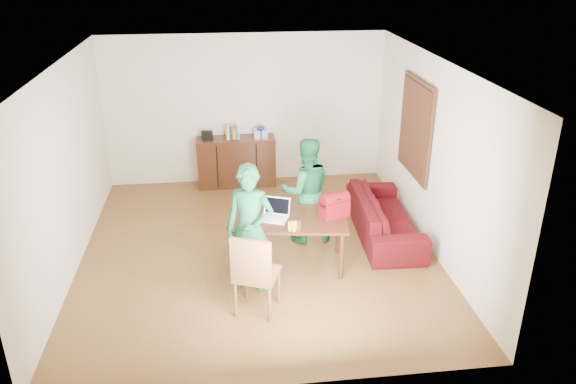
{
  "coord_description": "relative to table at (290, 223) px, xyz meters",
  "views": [
    {
      "loc": [
        -0.43,
        -7.11,
        4.08
      ],
      "look_at": [
        0.41,
        -0.22,
        1.01
      ],
      "focal_mm": 35.0,
      "sensor_mm": 36.0,
      "label": 1
    }
  ],
  "objects": [
    {
      "name": "table",
      "position": [
        0.0,
        0.0,
        0.0
      ],
      "size": [
        1.64,
        1.08,
        0.72
      ],
      "rotation": [
        0.0,
        0.0,
        -0.15
      ],
      "color": "black",
      "rests_on": "ground"
    },
    {
      "name": "room",
      "position": [
        -0.4,
        0.55,
        0.68
      ],
      "size": [
        5.2,
        5.7,
        2.9
      ],
      "color": "#442911",
      "rests_on": "ground"
    },
    {
      "name": "person_far",
      "position": [
        0.33,
        0.69,
        0.17
      ],
      "size": [
        0.82,
        0.66,
        1.6
      ],
      "primitive_type": "imported",
      "rotation": [
        0.0,
        0.0,
        3.21
      ],
      "color": "#145D2F",
      "rests_on": "ground"
    },
    {
      "name": "red_bag",
      "position": [
        0.6,
        -0.03,
        0.23
      ],
      "size": [
        0.43,
        0.33,
        0.28
      ],
      "primitive_type": "cube",
      "rotation": [
        0.0,
        0.0,
        0.35
      ],
      "color": "#6D070B",
      "rests_on": "table"
    },
    {
      "name": "bottle",
      "position": [
        0.06,
        -0.39,
        0.18
      ],
      "size": [
        0.07,
        0.07,
        0.18
      ],
      "primitive_type": "cylinder",
      "rotation": [
        0.0,
        0.0,
        -0.29
      ],
      "color": "#502212",
      "rests_on": "table"
    },
    {
      "name": "sofa",
      "position": [
        1.54,
        0.7,
        -0.33
      ],
      "size": [
        0.91,
        2.12,
        0.61
      ],
      "primitive_type": "imported",
      "rotation": [
        0.0,
        0.0,
        1.53
      ],
      "color": "#3A0710",
      "rests_on": "ground"
    },
    {
      "name": "chair",
      "position": [
        -0.53,
        -1.03,
        -0.32
      ],
      "size": [
        0.63,
        0.61,
        1.08
      ],
      "rotation": [
        0.0,
        0.0,
        -0.38
      ],
      "color": "brown",
      "rests_on": "ground"
    },
    {
      "name": "bananas",
      "position": [
        -0.02,
        -0.4,
        0.12
      ],
      "size": [
        0.16,
        0.11,
        0.06
      ],
      "primitive_type": null,
      "rotation": [
        0.0,
        0.0,
        0.05
      ],
      "color": "gold",
      "rests_on": "table"
    },
    {
      "name": "person_near",
      "position": [
        -0.56,
        -0.49,
        0.21
      ],
      "size": [
        0.71,
        0.57,
        1.68
      ],
      "primitive_type": "imported",
      "rotation": [
        0.0,
        0.0,
        -0.31
      ],
      "color": "#135931",
      "rests_on": "ground"
    },
    {
      "name": "laptop",
      "position": [
        -0.22,
        -0.03,
        0.13
      ],
      "size": [
        0.42,
        0.36,
        0.25
      ],
      "rotation": [
        0.0,
        0.0,
        -0.38
      ],
      "color": "white",
      "rests_on": "table"
    }
  ]
}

